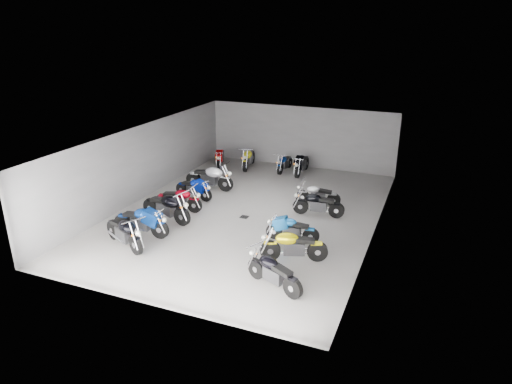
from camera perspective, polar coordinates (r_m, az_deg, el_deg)
ground at (r=18.62m, az=-0.86°, el=-2.59°), size 14.00×14.00×0.00m
wall_back at (r=24.41m, az=5.59°, el=6.88°), size 10.00×0.10×3.20m
wall_left at (r=20.45m, az=-13.92°, el=3.69°), size 0.10×14.00×3.20m
wall_right at (r=16.84m, az=14.97°, el=0.01°), size 0.10×14.00×3.20m
ceiling at (r=17.61m, az=-0.91°, el=7.10°), size 10.00×14.00×0.04m
drain_grate at (r=18.19m, az=-1.47°, el=-3.14°), size 0.32×0.32×0.01m
motorcycle_left_a at (r=16.29m, az=-16.14°, el=-4.84°), size 2.14×1.10×1.01m
motorcycle_left_b at (r=17.00m, az=-14.12°, el=-3.57°), size 2.26×0.44×0.99m
motorcycle_left_c at (r=17.99m, az=-11.13°, el=-1.87°), size 2.36×0.66×1.05m
motorcycle_left_d at (r=18.90m, az=-9.63°, el=-0.89°), size 2.08×0.45×0.92m
motorcycle_left_e at (r=20.11m, az=-7.76°, el=0.44°), size 1.94×0.53×0.86m
motorcycle_left_f at (r=21.15m, az=-5.79°, el=1.82°), size 2.37×0.47×1.04m
motorcycle_right_a at (r=13.39m, az=2.18°, el=-9.97°), size 1.98×0.98×0.92m
motorcycle_right_b at (r=14.84m, az=4.66°, el=-6.71°), size 2.12×0.88×0.97m
motorcycle_right_c at (r=16.13m, az=4.49°, el=-4.65°), size 1.92×0.42×0.84m
motorcycle_right_e at (r=18.31m, az=7.73°, el=-1.50°), size 2.08×0.46×0.91m
motorcycle_right_f at (r=19.42m, az=7.70°, el=-0.33°), size 1.91×0.43×0.84m
motorcycle_back_a at (r=24.67m, az=-4.48°, el=4.37°), size 0.78×1.93×0.88m
motorcycle_back_b at (r=24.24m, az=-0.94°, el=4.26°), size 0.57×2.21×0.97m
motorcycle_back_c at (r=23.71m, az=3.58°, el=3.66°), size 0.39×1.89×0.83m
motorcycle_back_d at (r=23.33m, az=5.73°, el=3.50°), size 0.43×2.19×0.96m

